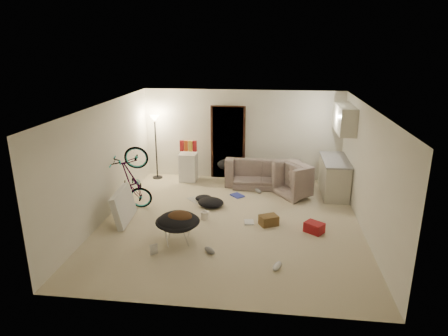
# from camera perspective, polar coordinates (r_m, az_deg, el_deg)

# --- Properties ---
(floor) EXTENTS (5.50, 6.00, 0.02)m
(floor) POSITION_cam_1_polar(r_m,az_deg,el_deg) (8.76, 0.96, -7.69)
(floor) COLOR beige
(floor) RESTS_ON ground
(ceiling) EXTENTS (5.50, 6.00, 0.02)m
(ceiling) POSITION_cam_1_polar(r_m,az_deg,el_deg) (8.02, 1.06, 8.83)
(ceiling) COLOR white
(ceiling) RESTS_ON wall_back
(wall_back) EXTENTS (5.50, 0.02, 2.50)m
(wall_back) POSITION_cam_1_polar(r_m,az_deg,el_deg) (11.20, 2.65, 4.76)
(wall_back) COLOR white
(wall_back) RESTS_ON floor
(wall_front) EXTENTS (5.50, 0.02, 2.50)m
(wall_front) POSITION_cam_1_polar(r_m,az_deg,el_deg) (5.53, -2.35, -9.05)
(wall_front) COLOR white
(wall_front) RESTS_ON floor
(wall_left) EXTENTS (0.02, 6.00, 2.50)m
(wall_left) POSITION_cam_1_polar(r_m,az_deg,el_deg) (9.01, -16.73, 0.84)
(wall_left) COLOR white
(wall_left) RESTS_ON floor
(wall_right) EXTENTS (0.02, 6.00, 2.50)m
(wall_right) POSITION_cam_1_polar(r_m,az_deg,el_deg) (8.49, 19.88, -0.49)
(wall_right) COLOR white
(wall_right) RESTS_ON floor
(doorway) EXTENTS (0.85, 0.10, 2.04)m
(doorway) POSITION_cam_1_polar(r_m,az_deg,el_deg) (11.25, 0.58, 3.63)
(doorway) COLOR black
(doorway) RESTS_ON floor
(door_trim) EXTENTS (0.97, 0.04, 2.10)m
(door_trim) POSITION_cam_1_polar(r_m,az_deg,el_deg) (11.22, 0.56, 3.59)
(door_trim) COLOR #321B11
(door_trim) RESTS_ON floor
(floor_lamp) EXTENTS (0.28, 0.28, 1.81)m
(floor_lamp) POSITION_cam_1_polar(r_m,az_deg,el_deg) (11.28, -9.79, 4.90)
(floor_lamp) COLOR black
(floor_lamp) RESTS_ON floor
(kitchen_counter) EXTENTS (0.60, 1.50, 0.88)m
(kitchen_counter) POSITION_cam_1_polar(r_m,az_deg,el_deg) (10.54, 15.43, -1.28)
(kitchen_counter) COLOR beige
(kitchen_counter) RESTS_ON floor
(counter_top) EXTENTS (0.64, 1.54, 0.04)m
(counter_top) POSITION_cam_1_polar(r_m,az_deg,el_deg) (10.40, 15.63, 1.12)
(counter_top) COLOR gray
(counter_top) RESTS_ON kitchen_counter
(kitchen_uppers) EXTENTS (0.38, 1.40, 0.65)m
(kitchen_uppers) POSITION_cam_1_polar(r_m,az_deg,el_deg) (10.19, 16.84, 6.76)
(kitchen_uppers) COLOR beige
(kitchen_uppers) RESTS_ON wall_right
(sofa) EXTENTS (1.98, 0.80, 0.57)m
(sofa) POSITION_cam_1_polar(r_m,az_deg,el_deg) (10.89, 5.47, -0.94)
(sofa) COLOR #3B423A
(sofa) RESTS_ON floor
(armchair) EXTENTS (1.24, 1.27, 0.63)m
(armchair) POSITION_cam_1_polar(r_m,az_deg,el_deg) (10.35, 11.17, -2.05)
(armchair) COLOR #3B423A
(armchair) RESTS_ON floor
(bicycle) EXTENTS (1.65, 0.90, 0.91)m
(bicycle) POSITION_cam_1_polar(r_m,az_deg,el_deg) (9.43, -12.83, -3.48)
(bicycle) COLOR black
(bicycle) RESTS_ON floor
(book_asset) EXTENTS (0.25, 0.26, 0.02)m
(book_asset) POSITION_cam_1_polar(r_m,az_deg,el_deg) (7.58, -10.49, -12.15)
(book_asset) COLOR maroon
(book_asset) RESTS_ON floor
(mini_fridge) EXTENTS (0.47, 0.47, 0.79)m
(mini_fridge) POSITION_cam_1_polar(r_m,az_deg,el_deg) (11.19, -5.10, 0.14)
(mini_fridge) COLOR white
(mini_fridge) RESTS_ON floor
(snack_box_0) EXTENTS (0.11, 0.09, 0.30)m
(snack_box_0) POSITION_cam_1_polar(r_m,az_deg,el_deg) (11.06, -6.04, 3.18)
(snack_box_0) COLOR maroon
(snack_box_0) RESTS_ON mini_fridge
(snack_box_1) EXTENTS (0.11, 0.08, 0.30)m
(snack_box_1) POSITION_cam_1_polar(r_m,az_deg,el_deg) (11.04, -5.43, 3.16)
(snack_box_1) COLOR #DD551B
(snack_box_1) RESTS_ON mini_fridge
(snack_box_2) EXTENTS (0.10, 0.08, 0.30)m
(snack_box_2) POSITION_cam_1_polar(r_m,az_deg,el_deg) (11.01, -4.82, 3.15)
(snack_box_2) COLOR gold
(snack_box_2) RESTS_ON mini_fridge
(snack_box_3) EXTENTS (0.11, 0.08, 0.30)m
(snack_box_3) POSITION_cam_1_polar(r_m,az_deg,el_deg) (10.99, -4.21, 3.13)
(snack_box_3) COLOR maroon
(snack_box_3) RESTS_ON mini_fridge
(saucer_chair) EXTENTS (0.85, 0.85, 0.61)m
(saucer_chair) POSITION_cam_1_polar(r_m,az_deg,el_deg) (7.80, -6.61, -8.12)
(saucer_chair) COLOR silver
(saucer_chair) RESTS_ON floor
(hoodie) EXTENTS (0.51, 0.44, 0.22)m
(hoodie) POSITION_cam_1_polar(r_m,az_deg,el_deg) (7.69, -6.35, -6.96)
(hoodie) COLOR #482D18
(hoodie) RESTS_ON saucer_chair
(sofa_drape) EXTENTS (0.61, 0.52, 0.28)m
(sofa_drape) POSITION_cam_1_polar(r_m,az_deg,el_deg) (10.88, 0.50, 0.51)
(sofa_drape) COLOR black
(sofa_drape) RESTS_ON sofa
(tv_box) EXTENTS (0.35, 1.09, 0.72)m
(tv_box) POSITION_cam_1_polar(r_m,az_deg,el_deg) (8.91, -14.15, -5.27)
(tv_box) COLOR silver
(tv_box) RESTS_ON floor
(drink_case_a) EXTENTS (0.45, 0.41, 0.21)m
(drink_case_a) POSITION_cam_1_polar(r_m,az_deg,el_deg) (8.61, 6.40, -7.43)
(drink_case_a) COLOR brown
(drink_case_a) RESTS_ON floor
(drink_case_b) EXTENTS (0.45, 0.43, 0.21)m
(drink_case_b) POSITION_cam_1_polar(r_m,az_deg,el_deg) (8.45, 12.76, -8.29)
(drink_case_b) COLOR maroon
(drink_case_b) RESTS_ON floor
(juicer) EXTENTS (0.17, 0.17, 0.25)m
(juicer) POSITION_cam_1_polar(r_m,az_deg,el_deg) (8.83, -2.78, -6.69)
(juicer) COLOR white
(juicer) RESTS_ON floor
(newspaper) EXTENTS (0.62, 0.62, 0.01)m
(newspaper) POSITION_cam_1_polar(r_m,az_deg,el_deg) (9.93, -3.74, -4.52)
(newspaper) COLOR #B5B1A7
(newspaper) RESTS_ON floor
(book_blue) EXTENTS (0.39, 0.40, 0.03)m
(book_blue) POSITION_cam_1_polar(r_m,az_deg,el_deg) (10.13, 1.90, -3.95)
(book_blue) COLOR #313CB2
(book_blue) RESTS_ON floor
(book_white) EXTENTS (0.24, 0.29, 0.02)m
(book_white) POSITION_cam_1_polar(r_m,az_deg,el_deg) (8.71, 3.60, -7.73)
(book_white) COLOR silver
(book_white) RESTS_ON floor
(shoe_1) EXTENTS (0.25, 0.31, 0.11)m
(shoe_1) POSITION_cam_1_polar(r_m,az_deg,el_deg) (10.36, 4.89, -3.27)
(shoe_1) COLOR slate
(shoe_1) RESTS_ON floor
(shoe_3) EXTENTS (0.28, 0.27, 0.10)m
(shoe_3) POSITION_cam_1_polar(r_m,az_deg,el_deg) (7.52, -2.07, -11.68)
(shoe_3) COLOR slate
(shoe_3) RESTS_ON floor
(shoe_4) EXTENTS (0.22, 0.32, 0.11)m
(shoe_4) POSITION_cam_1_polar(r_m,az_deg,el_deg) (7.11, 7.60, -13.71)
(shoe_4) COLOR white
(shoe_4) RESTS_ON floor
(clothes_lump_a) EXTENTS (0.75, 0.68, 0.20)m
(clothes_lump_a) POSITION_cam_1_polar(r_m,az_deg,el_deg) (9.48, -1.90, -4.95)
(clothes_lump_a) COLOR black
(clothes_lump_a) RESTS_ON floor
(clothes_lump_b) EXTENTS (0.49, 0.45, 0.12)m
(clothes_lump_b) POSITION_cam_1_polar(r_m,az_deg,el_deg) (9.85, -2.93, -4.31)
(clothes_lump_b) COLOR black
(clothes_lump_b) RESTS_ON floor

